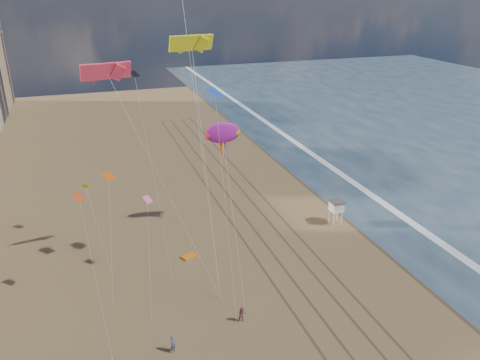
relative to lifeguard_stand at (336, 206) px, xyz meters
name	(u,v)px	position (x,y,z in m)	size (l,w,h in m)	color
wet_sand	(332,186)	(6.30, 12.04, -2.71)	(260.00, 260.00, 0.00)	#42301E
foam	(354,183)	(10.50, 12.04, -2.71)	(260.00, 260.00, 0.00)	white
tracks	(263,228)	(-10.15, 2.04, -2.70)	(7.68, 120.00, 0.01)	brown
lifeguard_stand	(336,206)	(0.00, 0.00, 0.00)	(1.95, 1.95, 3.52)	white
grounded_kite	(189,256)	(-21.69, -1.96, -2.60)	(1.87, 1.19, 0.21)	orange
show_kite	(223,133)	(-15.07, 4.66, 10.84)	(4.62, 9.92, 22.85)	#B11BA5
kite_flyer_a	(173,344)	(-26.74, -17.49, -1.81)	(0.66, 0.43, 1.80)	slate
kite_flyer_b	(242,315)	(-19.38, -15.59, -1.87)	(0.81, 0.63, 1.68)	brown
small_kites	(139,147)	(-26.71, -2.31, 12.44)	(16.39, 12.63, 14.11)	#F3FF1A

